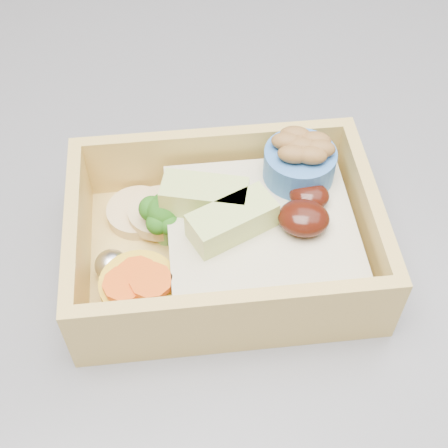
# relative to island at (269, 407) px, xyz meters

# --- Properties ---
(island) EXTENTS (1.24, 0.84, 0.92)m
(island) POSITION_rel_island_xyz_m (0.00, 0.00, 0.00)
(island) COLOR brown
(island) RESTS_ON ground
(bento_box) EXTENTS (0.23, 0.19, 0.07)m
(bento_box) POSITION_rel_island_xyz_m (-0.04, -0.08, 0.48)
(bento_box) COLOR tan
(bento_box) RESTS_ON island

